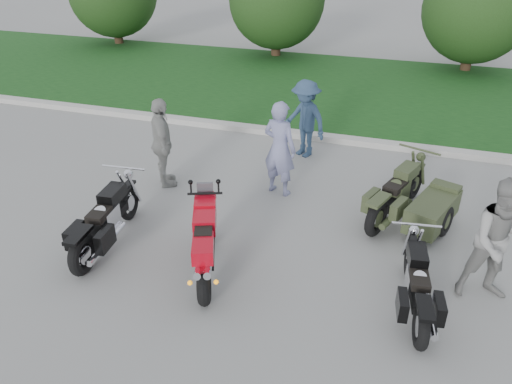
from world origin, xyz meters
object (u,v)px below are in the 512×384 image
(cruiser_sidecar, at_px, (417,205))
(person_back, at_px, (162,143))
(cruiser_right, at_px, (417,288))
(person_grey, at_px, (501,242))
(person_stripe, at_px, (280,149))
(cruiser_left, at_px, (104,223))
(person_denim, at_px, (305,119))
(sportbike_red, at_px, (205,242))

(cruiser_sidecar, bearing_deg, person_back, -160.21)
(cruiser_right, xyz_separation_m, person_grey, (1.02, 0.67, 0.55))
(person_stripe, bearing_deg, cruiser_left, 67.00)
(person_stripe, xyz_separation_m, person_back, (-2.34, -0.40, -0.03))
(person_back, bearing_deg, person_stripe, -113.73)
(cruiser_right, distance_m, cruiser_sidecar, 2.35)
(cruiser_right, height_order, person_back, person_back)
(person_stripe, xyz_separation_m, person_denim, (0.08, 1.92, -0.07))
(sportbike_red, distance_m, cruiser_left, 1.89)
(person_grey, height_order, person_back, person_grey)
(cruiser_left, relative_size, cruiser_right, 1.12)
(cruiser_right, xyz_separation_m, person_stripe, (-2.76, 2.80, 0.56))
(person_grey, bearing_deg, cruiser_left, 171.74)
(cruiser_left, distance_m, cruiser_sidecar, 5.44)
(sportbike_red, bearing_deg, cruiser_right, -19.23)
(person_back, bearing_deg, sportbike_red, -175.31)
(cruiser_left, height_order, cruiser_right, cruiser_left)
(cruiser_left, xyz_separation_m, person_grey, (6.05, 0.61, 0.50))
(person_stripe, bearing_deg, person_back, 26.49)
(cruiser_right, distance_m, person_stripe, 3.97)
(cruiser_right, bearing_deg, person_back, 146.99)
(person_back, bearing_deg, cruiser_sidecar, -124.05)
(person_denim, bearing_deg, person_stripe, -61.85)
(person_grey, relative_size, person_denim, 1.07)
(sportbike_red, relative_size, cruiser_sidecar, 0.89)
(sportbike_red, height_order, person_stripe, person_stripe)
(cruiser_left, relative_size, cruiser_sidecar, 1.04)
(sportbike_red, distance_m, cruiser_sidecar, 3.91)
(cruiser_right, bearing_deg, person_stripe, 126.78)
(cruiser_left, height_order, person_back, person_back)
(cruiser_sidecar, bearing_deg, cruiser_right, -67.40)
(cruiser_right, relative_size, person_grey, 1.08)
(person_denim, distance_m, person_back, 3.35)
(sportbike_red, xyz_separation_m, cruiser_sidecar, (3.06, 2.43, -0.16))
(sportbike_red, xyz_separation_m, person_grey, (4.17, 0.76, 0.38))
(sportbike_red, distance_m, person_back, 3.18)
(sportbike_red, distance_m, person_grey, 4.25)
(cruiser_left, height_order, cruiser_sidecar, cruiser_sidecar)
(person_stripe, height_order, person_denim, person_stripe)
(person_stripe, distance_m, person_back, 2.37)
(cruiser_left, distance_m, person_stripe, 3.59)
(cruiser_sidecar, distance_m, person_stripe, 2.76)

